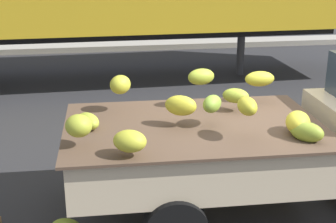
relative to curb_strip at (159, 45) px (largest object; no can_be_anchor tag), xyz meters
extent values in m
plane|color=#28282B|center=(0.00, -9.19, -0.08)|extent=(220.00, 220.00, 0.00)
cube|color=gray|center=(0.00, 0.00, 0.00)|extent=(80.00, 0.80, 0.16)
cube|color=#CCB793|center=(-0.92, -9.46, 0.50)|extent=(2.73, 1.76, 0.08)
cube|color=#CCB793|center=(-0.90, -8.63, 0.76)|extent=(2.69, 0.11, 0.44)
cube|color=#CCB793|center=(-0.94, -10.28, 0.76)|extent=(2.69, 0.11, 0.44)
cube|color=#CCB793|center=(0.41, -9.49, 0.76)|extent=(0.09, 1.70, 0.44)
cube|color=#CCB793|center=(-2.24, -9.42, 0.76)|extent=(0.09, 1.70, 0.44)
cube|color=#B21914|center=(-0.89, -8.60, 0.72)|extent=(2.58, 0.07, 0.07)
cube|color=brown|center=(-0.92, -9.46, 0.99)|extent=(2.86, 1.88, 0.03)
ellipsoid|color=gold|center=(-0.48, -9.94, 1.35)|extent=(0.19, 0.32, 0.18)
ellipsoid|color=gold|center=(-1.67, -8.90, 1.33)|extent=(0.34, 0.35, 0.22)
ellipsoid|color=#A2AF32|center=(-2.05, -9.40, 1.09)|extent=(0.33, 0.40, 0.17)
ellipsoid|color=olive|center=(-0.73, -9.52, 1.25)|extent=(0.32, 0.35, 0.19)
ellipsoid|color=#909F2B|center=(-0.71, -8.88, 1.38)|extent=(0.37, 0.27, 0.19)
ellipsoid|color=olive|center=(0.11, -10.07, 1.09)|extent=(0.38, 0.39, 0.20)
ellipsoid|color=gold|center=(0.04, -8.80, 1.30)|extent=(0.37, 0.21, 0.19)
ellipsoid|color=gold|center=(-1.07, -9.48, 1.24)|extent=(0.40, 0.33, 0.22)
ellipsoid|color=gold|center=(-1.67, -10.18, 1.16)|extent=(0.40, 0.37, 0.20)
ellipsoid|color=#95A32D|center=(-0.34, -9.09, 1.19)|extent=(0.37, 0.33, 0.17)
ellipsoid|color=gold|center=(0.09, -9.90, 1.13)|extent=(0.36, 0.43, 0.23)
ellipsoid|color=#A5AE30|center=(-2.13, -9.89, 1.22)|extent=(0.36, 0.36, 0.22)
cylinder|color=black|center=(-1.21, -8.63, 0.24)|extent=(0.64, 0.22, 0.64)
cube|color=black|center=(-1.82, -3.58, 1.02)|extent=(11.05, 0.68, 0.30)
cylinder|color=#38383A|center=(1.48, -3.49, 0.55)|extent=(0.18, 0.18, 1.25)
camera|label=1|loc=(-1.95, -14.25, 2.85)|focal=51.21mm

